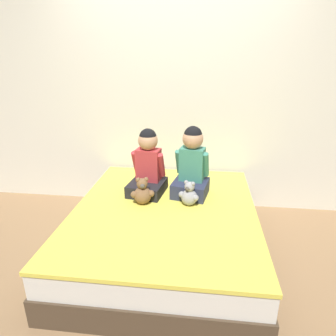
# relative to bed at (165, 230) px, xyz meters

# --- Properties ---
(ground_plane) EXTENTS (14.00, 14.00, 0.00)m
(ground_plane) POSITION_rel_bed_xyz_m (0.00, 0.00, -0.22)
(ground_plane) COLOR #93704C
(wall_behind_bed) EXTENTS (8.00, 0.06, 2.50)m
(wall_behind_bed) POSITION_rel_bed_xyz_m (0.00, 1.00, 1.03)
(wall_behind_bed) COLOR silver
(wall_behind_bed) RESTS_ON ground_plane
(bed) EXTENTS (1.56, 1.86, 0.44)m
(bed) POSITION_rel_bed_xyz_m (0.00, 0.00, 0.00)
(bed) COLOR #473828
(bed) RESTS_ON ground_plane
(child_on_left) EXTENTS (0.36, 0.40, 0.61)m
(child_on_left) POSITION_rel_bed_xyz_m (-0.20, 0.31, 0.48)
(child_on_left) COLOR black
(child_on_left) RESTS_ON bed
(child_on_right) EXTENTS (0.36, 0.36, 0.65)m
(child_on_right) POSITION_rel_bed_xyz_m (0.21, 0.31, 0.51)
(child_on_right) COLOR #282D47
(child_on_right) RESTS_ON bed
(teddy_bear_held_by_left_child) EXTENTS (0.20, 0.16, 0.25)m
(teddy_bear_held_by_left_child) POSITION_rel_bed_xyz_m (-0.20, 0.06, 0.33)
(teddy_bear_held_by_left_child) COLOR brown
(teddy_bear_held_by_left_child) RESTS_ON bed
(teddy_bear_held_by_right_child) EXTENTS (0.18, 0.14, 0.23)m
(teddy_bear_held_by_right_child) POSITION_rel_bed_xyz_m (0.20, 0.08, 0.32)
(teddy_bear_held_by_right_child) COLOR #939399
(teddy_bear_held_by_right_child) RESTS_ON bed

